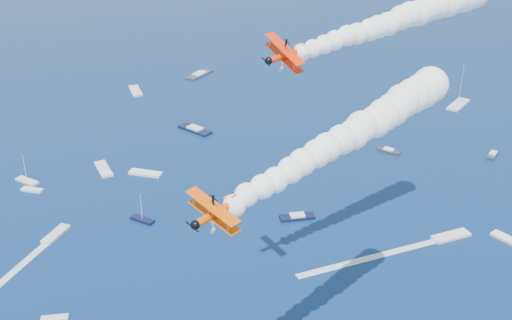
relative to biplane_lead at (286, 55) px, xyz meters
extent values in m
cube|color=silver|center=(-47.76, 46.18, -58.49)|extent=(7.06, 9.17, 0.70)
cube|color=white|center=(50.22, 26.56, -58.49)|extent=(10.62, 5.25, 0.70)
cube|color=silver|center=(-45.39, 13.05, -58.49)|extent=(5.69, 2.06, 0.70)
cube|color=white|center=(-36.53, 80.33, -58.49)|extent=(5.96, 11.20, 0.70)
cube|color=#2B2F3A|center=(83.93, 67.11, -58.49)|extent=(6.75, 6.93, 0.70)
cube|color=#323742|center=(1.57, 160.13, -58.49)|extent=(12.89, 13.46, 0.70)
cube|color=black|center=(14.29, 42.55, -58.49)|extent=(9.30, 3.06, 0.70)
cube|color=white|center=(63.54, 22.45, -58.49)|extent=(6.63, 8.81, 0.70)
cube|color=silver|center=(92.63, 108.52, -58.49)|extent=(12.88, 12.65, 0.70)
cube|color=silver|center=(-25.30, 145.70, -58.49)|extent=(5.37, 12.17, 0.70)
cube|color=black|center=(-6.24, 104.15, -58.49)|extent=(11.28, 12.43, 0.70)
cube|color=white|center=(-56.24, 70.98, -58.49)|extent=(6.49, 4.53, 0.70)
cube|color=black|center=(-25.97, 48.96, -58.49)|extent=(6.53, 6.07, 0.70)
cube|color=silver|center=(-5.38, 45.95, -58.49)|extent=(7.05, 4.15, 0.70)
cube|color=#2C313B|center=(52.65, 75.84, -58.49)|extent=(7.17, 7.16, 0.70)
cube|color=white|center=(-24.19, 75.19, -58.49)|extent=(10.24, 7.19, 0.70)
cube|color=silver|center=(-58.27, 76.67, -58.49)|extent=(7.18, 6.88, 0.70)
cube|color=white|center=(26.63, 21.69, -58.81)|extent=(37.62, 9.65, 0.04)
camera|label=1|loc=(-24.05, -99.98, 32.71)|focal=45.86mm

